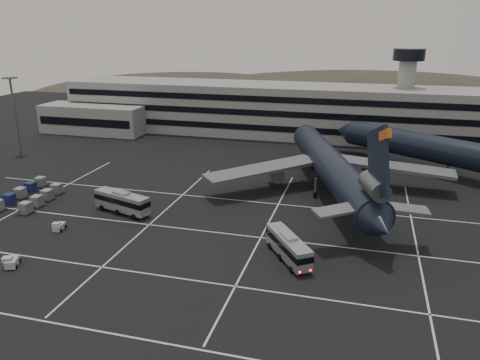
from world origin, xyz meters
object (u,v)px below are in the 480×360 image
Objects in this scene: tug_a at (59,227)px; uld_cluster at (30,195)px; trijet_main at (332,167)px; bus_far at (122,201)px; bus_near at (288,246)px.

uld_cluster is (-12.83, 9.76, 0.34)m from tug_a.
bus_far is (-32.81, -18.00, -3.21)m from trijet_main.
bus_near is 0.90× the size of bus_far.
bus_far is at bearing 128.87° from bus_near.
bus_far reaches higher than tug_a.
bus_far is 4.65× the size of tug_a.
trijet_main is 5.79× the size of bus_near.
tug_a is (-35.34, -0.05, -1.34)m from bus_near.
bus_near is 49.15m from uld_cluster.
trijet_main is at bearing 48.51° from bus_near.
bus_near is 35.37m from tug_a.
bus_far is (-29.42, 8.90, 0.09)m from bus_near.
tug_a is (-38.73, -26.96, -4.63)m from trijet_main.
tug_a is at bearing -37.25° from uld_cluster.
bus_near is at bearing -8.12° from tug_a.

